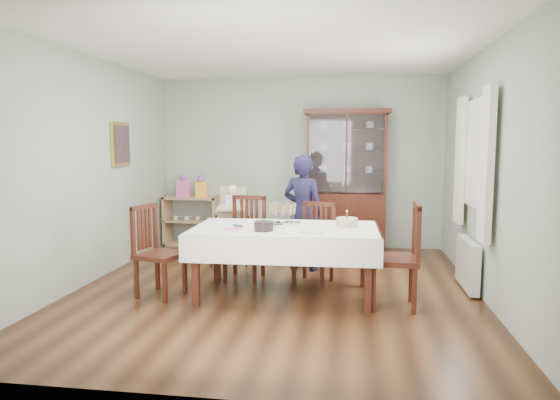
% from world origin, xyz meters
% --- Properties ---
extents(floor, '(5.00, 5.00, 0.00)m').
position_xyz_m(floor, '(0.00, 0.00, 0.00)').
color(floor, '#593319').
rests_on(floor, ground).
extents(room_shell, '(5.00, 5.00, 5.00)m').
position_xyz_m(room_shell, '(0.00, 0.53, 1.70)').
color(room_shell, '#9EAA99').
rests_on(room_shell, floor).
extents(dining_table, '(2.03, 1.20, 0.76)m').
position_xyz_m(dining_table, '(0.13, -0.23, 0.38)').
color(dining_table, '#431E10').
rests_on(dining_table, floor).
extents(china_cabinet, '(1.30, 0.48, 2.18)m').
position_xyz_m(china_cabinet, '(0.75, 2.26, 1.12)').
color(china_cabinet, '#431E10').
rests_on(china_cabinet, floor).
extents(sideboard, '(0.90, 0.38, 0.80)m').
position_xyz_m(sideboard, '(-1.75, 2.28, 0.40)').
color(sideboard, tan).
rests_on(sideboard, floor).
extents(picture_frame, '(0.04, 0.48, 0.58)m').
position_xyz_m(picture_frame, '(-2.22, 0.80, 1.65)').
color(picture_frame, gold).
rests_on(picture_frame, room_shell).
extents(window, '(0.04, 1.02, 1.22)m').
position_xyz_m(window, '(2.22, 0.30, 1.55)').
color(window, white).
rests_on(window, room_shell).
extents(curtain_left, '(0.07, 0.30, 1.55)m').
position_xyz_m(curtain_left, '(2.16, -0.32, 1.45)').
color(curtain_left, silver).
rests_on(curtain_left, room_shell).
extents(curtain_right, '(0.07, 0.30, 1.55)m').
position_xyz_m(curtain_right, '(2.16, 0.92, 1.45)').
color(curtain_right, silver).
rests_on(curtain_right, room_shell).
extents(radiator, '(0.10, 0.80, 0.55)m').
position_xyz_m(radiator, '(2.16, 0.30, 0.30)').
color(radiator, white).
rests_on(radiator, floor).
extents(chair_far_left, '(0.50, 0.50, 1.01)m').
position_xyz_m(chair_far_left, '(-0.45, 0.41, 0.30)').
color(chair_far_left, '#431E10').
rests_on(chair_far_left, floor).
extents(chair_far_right, '(0.53, 0.53, 0.95)m').
position_xyz_m(chair_far_right, '(0.40, 0.33, 0.28)').
color(chair_far_right, '#431E10').
rests_on(chair_far_right, floor).
extents(chair_end_left, '(0.55, 0.55, 1.00)m').
position_xyz_m(chair_end_left, '(-1.22, -0.43, 0.30)').
color(chair_end_left, '#431E10').
rests_on(chair_end_left, floor).
extents(chair_end_right, '(0.49, 0.49, 1.07)m').
position_xyz_m(chair_end_right, '(1.29, -0.44, 0.32)').
color(chair_end_right, '#431E10').
rests_on(chair_end_right, floor).
extents(woman, '(0.64, 0.52, 1.52)m').
position_xyz_m(woman, '(0.21, 0.95, 0.76)').
color(woman, black).
rests_on(woman, floor).
extents(high_chair, '(0.55, 0.55, 1.10)m').
position_xyz_m(high_chair, '(-0.78, 1.13, 0.43)').
color(high_chair, black).
rests_on(high_chair, floor).
extents(champagne_tray, '(0.41, 0.41, 0.25)m').
position_xyz_m(champagne_tray, '(0.09, -0.09, 0.84)').
color(champagne_tray, silver).
rests_on(champagne_tray, dining_table).
extents(birthday_cake, '(0.27, 0.27, 0.19)m').
position_xyz_m(birthday_cake, '(0.79, -0.14, 0.81)').
color(birthday_cake, white).
rests_on(birthday_cake, dining_table).
extents(plate_stack_dark, '(0.26, 0.26, 0.10)m').
position_xyz_m(plate_stack_dark, '(-0.06, -0.47, 0.81)').
color(plate_stack_dark, black).
rests_on(plate_stack_dark, dining_table).
extents(plate_stack_white, '(0.26, 0.26, 0.09)m').
position_xyz_m(plate_stack_white, '(0.25, -0.53, 0.80)').
color(plate_stack_white, white).
rests_on(plate_stack_white, dining_table).
extents(napkin_stack, '(0.16, 0.16, 0.02)m').
position_xyz_m(napkin_stack, '(-0.39, -0.47, 0.77)').
color(napkin_stack, '#FF5DBE').
rests_on(napkin_stack, dining_table).
extents(cutlery, '(0.18, 0.21, 0.01)m').
position_xyz_m(cutlery, '(-0.42, -0.26, 0.77)').
color(cutlery, silver).
rests_on(cutlery, dining_table).
extents(cake_knife, '(0.27, 0.03, 0.01)m').
position_xyz_m(cake_knife, '(0.44, -0.57, 0.77)').
color(cake_knife, silver).
rests_on(cake_knife, dining_table).
extents(gift_bag_pink, '(0.22, 0.16, 0.37)m').
position_xyz_m(gift_bag_pink, '(-1.87, 2.26, 0.96)').
color(gift_bag_pink, '#FF5DBE').
rests_on(gift_bag_pink, sideboard).
extents(gift_bag_orange, '(0.22, 0.19, 0.35)m').
position_xyz_m(gift_bag_orange, '(-1.58, 2.26, 0.96)').
color(gift_bag_orange, '#FF9D28').
rests_on(gift_bag_orange, sideboard).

